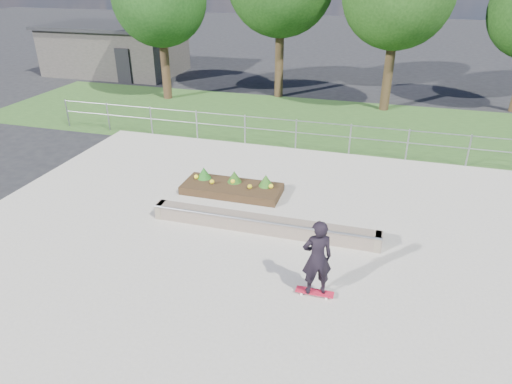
% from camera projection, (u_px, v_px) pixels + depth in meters
% --- Properties ---
extents(ground, '(120.00, 120.00, 0.00)m').
position_uv_depth(ground, '(230.00, 259.00, 10.86)').
color(ground, black).
rests_on(ground, ground).
extents(grass_verge, '(30.00, 8.00, 0.02)m').
position_uv_depth(grass_verge, '(312.00, 122.00, 20.31)').
color(grass_verge, '#28491D').
rests_on(grass_verge, ground).
extents(concrete_slab, '(15.00, 15.00, 0.06)m').
position_uv_depth(concrete_slab, '(230.00, 258.00, 10.85)').
color(concrete_slab, '#9D978B').
rests_on(concrete_slab, ground).
extents(fence, '(20.06, 0.06, 1.20)m').
position_uv_depth(fence, '(296.00, 131.00, 16.96)').
color(fence, gray).
rests_on(fence, ground).
extents(building, '(8.40, 5.40, 3.00)m').
position_uv_depth(building, '(116.00, 49.00, 29.18)').
color(building, '#312E2B').
rests_on(building, ground).
extents(grind_ledge, '(6.00, 0.44, 0.43)m').
position_uv_depth(grind_ledge, '(263.00, 224.00, 11.80)').
color(grind_ledge, brown).
rests_on(grind_ledge, concrete_slab).
extents(planter_bed, '(3.00, 1.20, 0.61)m').
position_uv_depth(planter_bed, '(232.00, 186.00, 13.87)').
color(planter_bed, black).
rests_on(planter_bed, concrete_slab).
extents(skateboarder, '(0.80, 0.61, 1.79)m').
position_uv_depth(skateboarder, '(317.00, 258.00, 9.18)').
color(skateboarder, silver).
rests_on(skateboarder, concrete_slab).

